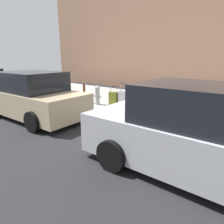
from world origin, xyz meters
The scene contains 14 objects.
ground_plane centered at (0.00, 0.00, 0.00)m, with size 40.00×40.00×0.00m, color black.
sidewalk_curb centered at (0.00, -2.50, 0.07)m, with size 18.00×5.00×0.14m, color #9E9B93.
suitcase_olive_0 centered at (-3.07, -0.79, 0.53)m, with size 0.47×0.27×1.03m.
suitcase_red_1 centered at (-2.51, -0.83, 0.42)m, with size 0.41×0.28×0.76m.
suitcase_navy_2 centered at (-1.95, -0.78, 0.50)m, with size 0.46×0.25×1.04m.
suitcase_maroon_3 centered at (-1.39, -0.85, 0.48)m, with size 0.42×0.25×0.73m.
suitcase_black_4 centered at (-0.83, -0.76, 0.53)m, with size 0.45×0.22×0.83m.
suitcase_teal_5 centered at (-0.26, -0.82, 0.53)m, with size 0.43×0.22×1.10m.
suitcase_silver_6 centered at (0.34, -0.78, 0.52)m, with size 0.50×0.24×1.06m.
suitcase_olive_7 centered at (0.92, -0.78, 0.47)m, with size 0.39×0.20×0.91m.
fire_hydrant centered at (1.83, -0.78, 0.58)m, with size 0.39×0.21×0.84m.
bollard_post centered at (2.52, -0.63, 0.58)m, with size 0.11×0.11×0.88m, color brown.
parked_car_silver_0 centered at (-3.29, 1.78, 0.80)m, with size 4.61×2.15×1.72m.
parked_car_beige_1 centered at (2.61, 1.78, 0.78)m, with size 4.32×2.23×1.68m.
Camera 1 is at (-4.13, 5.45, 2.17)m, focal length 31.82 mm.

